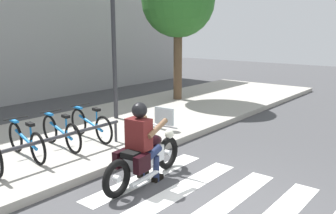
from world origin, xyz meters
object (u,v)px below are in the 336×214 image
object	(u,v)px
tree_near_rack	(178,1)
rider	(142,137)
motorcycle	(145,157)
bike_rack	(22,148)
bicycle_4	(61,132)
bicycle_5	(91,125)
street_lamp	(114,40)
bicycle_3	(26,141)

from	to	relation	value
tree_near_rack	rider	bearing A→B (deg)	-147.62
motorcycle	rider	xyz separation A→B (m)	(-0.08, -0.00, 0.36)
bike_rack	tree_near_rack	world-z (taller)	tree_near_rack
bicycle_4	bicycle_5	bearing A→B (deg)	0.00
rider	bike_rack	size ratio (longest dim) A/B	0.31
bike_rack	street_lamp	xyz separation A→B (m)	(3.75, 1.62, 1.77)
motorcycle	bicycle_5	size ratio (longest dim) A/B	1.25
motorcycle	bike_rack	size ratio (longest dim) A/B	0.46
bicycle_3	tree_near_rack	size ratio (longest dim) A/B	0.34
motorcycle	rider	size ratio (longest dim) A/B	1.45
tree_near_rack	bike_rack	bearing A→B (deg)	-164.21
motorcycle	bicycle_5	bearing A→B (deg)	73.12
rider	bicycle_3	distance (m)	2.46
motorcycle	street_lamp	bearing A→B (deg)	53.71
motorcycle	bicycle_3	xyz separation A→B (m)	(-0.88, 2.30, 0.04)
bicycle_4	tree_near_rack	bearing A→B (deg)	13.82
bike_rack	tree_near_rack	distance (m)	8.00
bicycle_4	bike_rack	distance (m)	1.31
bicycle_5	bike_rack	size ratio (longest dim) A/B	0.37
bicycle_3	bicycle_5	bearing A→B (deg)	-0.00
bike_rack	street_lamp	world-z (taller)	street_lamp
bicycle_5	street_lamp	xyz separation A→B (m)	(1.77, 1.07, 1.84)
bike_rack	street_lamp	size ratio (longest dim) A/B	1.20
rider	bicycle_3	size ratio (longest dim) A/B	0.88
motorcycle	street_lamp	xyz separation A→B (m)	(2.47, 3.37, 1.88)
rider	tree_near_rack	world-z (taller)	tree_near_rack
bicycle_3	bicycle_4	distance (m)	0.79
motorcycle	bicycle_3	world-z (taller)	motorcycle
motorcycle	bicycle_4	size ratio (longest dim) A/B	1.29
bicycle_5	tree_near_rack	world-z (taller)	tree_near_rack
bicycle_4	tree_near_rack	distance (m)	6.85
motorcycle	bicycle_3	distance (m)	2.46
rider	bicycle_5	xyz separation A→B (m)	(0.78, 2.30, -0.32)
rider	bicycle_5	distance (m)	2.45
bicycle_3	street_lamp	bearing A→B (deg)	17.63
rider	bicycle_4	bearing A→B (deg)	90.34
motorcycle	rider	world-z (taller)	rider
bicycle_3	tree_near_rack	world-z (taller)	tree_near_rack
bicycle_5	tree_near_rack	size ratio (longest dim) A/B	0.34
motorcycle	bike_rack	xyz separation A→B (m)	(-1.28, 1.75, 0.12)
bicycle_4	bicycle_3	bearing A→B (deg)	179.99
bicycle_4	bike_rack	bearing A→B (deg)	-154.94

